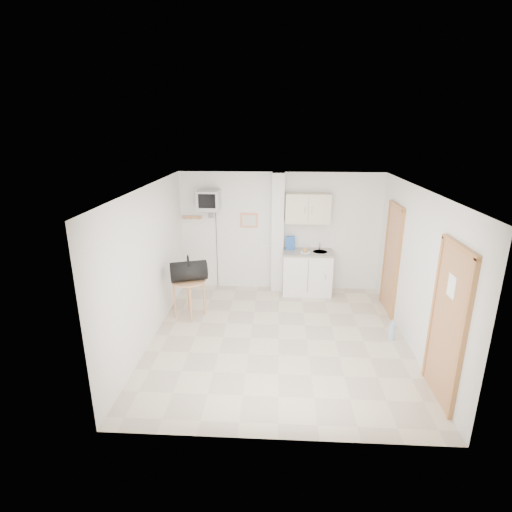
# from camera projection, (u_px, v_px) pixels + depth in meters

# --- Properties ---
(ground) EXTENTS (4.50, 4.50, 0.00)m
(ground) POSITION_uv_depth(u_px,v_px,m) (279.00, 339.00, 6.65)
(ground) COLOR beige
(ground) RESTS_ON ground
(room_envelope) EXTENTS (4.24, 4.54, 2.55)m
(room_envelope) POSITION_uv_depth(u_px,v_px,m) (296.00, 249.00, 6.24)
(room_envelope) COLOR white
(room_envelope) RESTS_ON ground
(kitchenette) EXTENTS (1.03, 0.58, 2.10)m
(kitchenette) POSITION_uv_depth(u_px,v_px,m) (307.00, 256.00, 8.27)
(kitchenette) COLOR white
(kitchenette) RESTS_ON ground
(crt_television) EXTENTS (0.44, 0.45, 2.15)m
(crt_television) POSITION_uv_depth(u_px,v_px,m) (209.00, 201.00, 8.04)
(crt_television) COLOR slate
(crt_television) RESTS_ON ground
(round_table) EXTENTS (0.62, 0.62, 0.72)m
(round_table) POSITION_uv_depth(u_px,v_px,m) (189.00, 285.00, 7.27)
(round_table) COLOR #B97E51
(round_table) RESTS_ON ground
(duffel_bag) EXTENTS (0.73, 0.54, 0.48)m
(duffel_bag) POSITION_uv_depth(u_px,v_px,m) (189.00, 271.00, 7.17)
(duffel_bag) COLOR black
(duffel_bag) RESTS_ON round_table
(water_bottle) EXTENTS (0.11, 0.11, 0.33)m
(water_bottle) POSITION_uv_depth(u_px,v_px,m) (392.00, 331.00, 6.59)
(water_bottle) COLOR #94B9CD
(water_bottle) RESTS_ON ground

